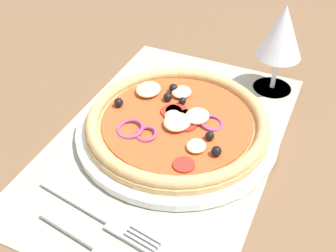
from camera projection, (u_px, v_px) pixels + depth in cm
name	position (u px, v px, depth cm)	size (l,w,h in cm)	color
ground_plane	(166.00, 148.00, 63.44)	(190.00, 140.00, 2.40)	brown
placemat	(166.00, 141.00, 62.55)	(47.29, 30.45, 0.40)	#A39984
plate	(177.00, 130.00, 63.20)	(29.39, 29.39, 1.15)	silver
pizza	(177.00, 121.00, 62.17)	(26.60, 26.60, 2.70)	tan
fork	(102.00, 217.00, 51.41)	(4.58, 17.99, 0.44)	#B2B5BA
wine_glass	(282.00, 35.00, 66.63)	(7.20, 7.20, 14.90)	silver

